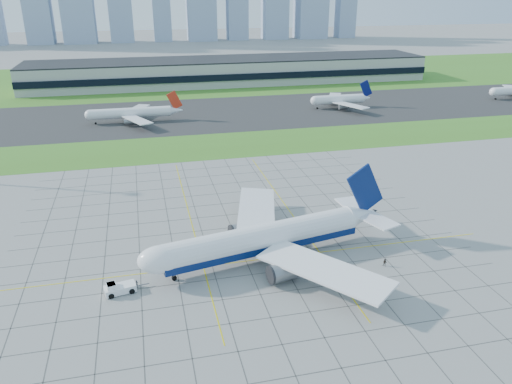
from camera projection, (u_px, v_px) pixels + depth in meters
ground at (244, 257)px, 117.41m from camera, size 1400.00×1400.00×0.00m
grass_median at (197, 147)px, 198.40m from camera, size 700.00×35.00×0.04m
asphalt_taxiway at (183, 115)px, 247.90m from camera, size 700.00×75.00×0.04m
grass_far at (167, 79)px, 346.90m from camera, size 700.00×145.00×0.04m
apron_markings at (237, 236)px, 127.48m from camera, size 120.00×130.00×0.03m
terminal at (230, 71)px, 329.84m from camera, size 260.00×43.00×15.80m
airliner at (264, 239)px, 114.47m from camera, size 61.66×61.86×19.61m
pushback_tug at (118, 288)px, 103.17m from camera, size 9.34×4.25×2.57m
crew_near at (137, 284)px, 105.21m from camera, size 0.57×0.71×1.69m
crew_far at (385, 263)px, 113.14m from camera, size 1.15×1.09×1.88m
distant_jet_1 at (132, 113)px, 233.36m from camera, size 42.66×42.66×14.08m
distant_jet_2 at (340, 99)px, 261.42m from camera, size 31.92×42.66×14.08m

